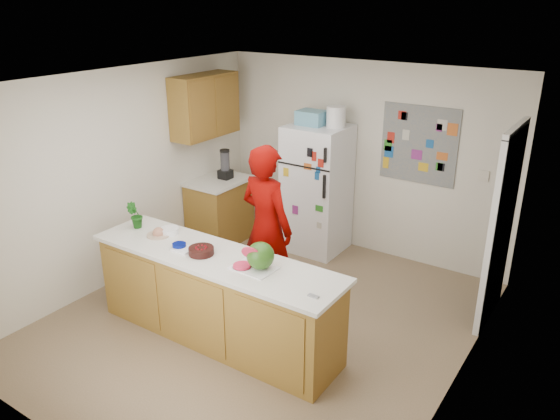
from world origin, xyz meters
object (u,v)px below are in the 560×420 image
Objects in this scene: person at (267,227)px; cherry_bowl at (201,251)px; refrigerator at (317,189)px; watermelon at (260,256)px.

person is 0.91m from cherry_bowl.
cherry_bowl is (0.13, -2.43, 0.11)m from refrigerator.
refrigerator reaches higher than cherry_bowl.
refrigerator is at bearing -71.76° from person.
watermelon is at bearing -71.61° from refrigerator.
refrigerator is at bearing 108.39° from watermelon.
cherry_bowl is (-0.65, -0.06, -0.10)m from watermelon.
person reaches higher than watermelon.
cherry_bowl is at bearing -174.55° from watermelon.
person is (0.26, -1.53, 0.06)m from refrigerator.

